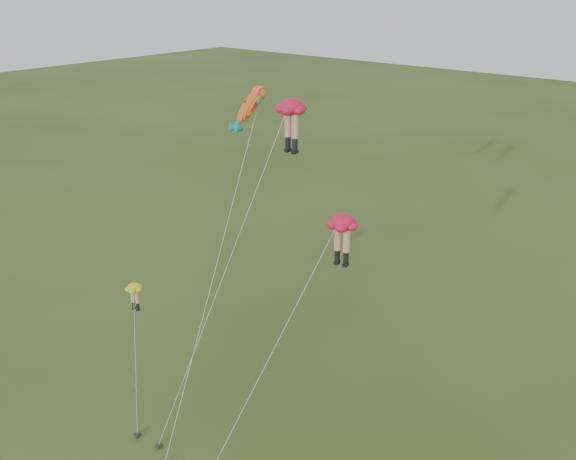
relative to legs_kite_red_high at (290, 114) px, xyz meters
The scene contains 5 objects.
ground 19.46m from the legs_kite_red_high, 105.11° to the right, with size 300.00×300.00×0.00m, color #324819.
legs_kite_red_high is the anchor object (origin of this frame).
legs_kite_red_mid 6.80m from the legs_kite_red_high, 17.00° to the right, with size 4.26×8.22×13.96m.
legs_kite_yellow 13.35m from the legs_kite_red_high, 129.56° to the right, with size 1.94×2.39×8.93m.
fish_kite 3.69m from the legs_kite_red_high, 168.18° to the left, with size 2.99×11.44×19.32m.
Camera 1 is at (23.35, -19.08, 25.07)m, focal length 40.00 mm.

